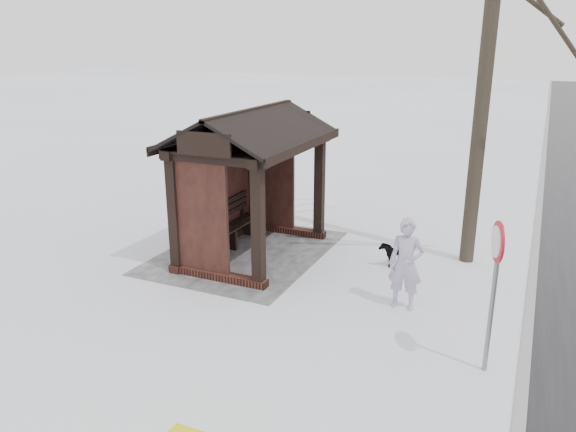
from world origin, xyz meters
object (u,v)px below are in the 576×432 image
at_px(dog, 393,252).
at_px(road_sign, 495,264).
at_px(pedestrian, 406,264).
at_px(bus_shelter, 245,154).

distance_m(dog, road_sign, 4.10).
bearing_deg(pedestrian, dog, 107.30).
bearing_deg(road_sign, dog, -165.16).
relative_size(bus_shelter, pedestrian, 2.26).
xyz_separation_m(pedestrian, dog, (-1.82, -0.66, -0.53)).
height_order(pedestrian, dog, pedestrian).
bearing_deg(road_sign, bus_shelter, -135.20).
bearing_deg(dog, bus_shelter, -146.03).
distance_m(pedestrian, road_sign, 2.19).
bearing_deg(pedestrian, bus_shelter, 159.68).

